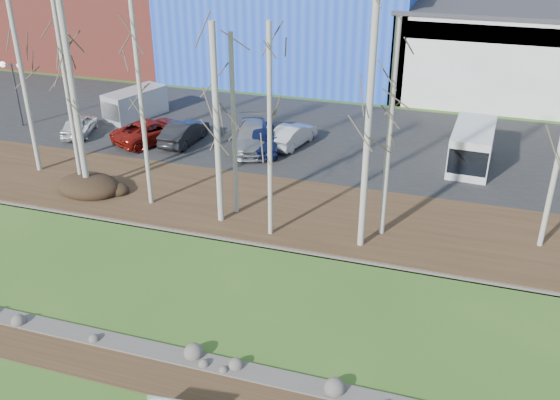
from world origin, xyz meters
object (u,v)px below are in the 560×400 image
(car_0, at_px, (79,125))
(van_grey, at_px, (133,104))
(car_1, at_px, (184,132))
(car_3, at_px, (252,136))
(car_4, at_px, (262,138))
(street_lamp, at_px, (13,76))
(van_white, at_px, (472,148))
(car_5, at_px, (293,135))
(car_2, at_px, (152,131))

(car_0, height_order, van_grey, van_grey)
(car_1, relative_size, van_grey, 0.90)
(car_3, height_order, car_4, car_3)
(street_lamp, distance_m, van_white, 28.94)
(car_3, distance_m, car_4, 0.72)
(street_lamp, bearing_deg, car_5, 2.25)
(car_0, height_order, car_5, car_5)
(van_white, bearing_deg, car_2, -171.39)
(van_grey, bearing_deg, car_3, 2.48)
(car_0, bearing_deg, car_5, 173.84)
(car_0, relative_size, car_1, 0.89)
(street_lamp, relative_size, car_4, 0.97)
(car_3, relative_size, car_4, 1.18)
(car_5, xyz_separation_m, van_white, (10.54, -0.07, 0.47))
(car_0, xyz_separation_m, car_3, (11.39, 1.13, 0.11))
(car_2, height_order, car_5, car_2)
(car_1, distance_m, car_3, 4.32)
(car_0, height_order, car_3, car_3)
(car_0, bearing_deg, car_3, 169.75)
(car_3, bearing_deg, car_0, 167.07)
(car_1, xyz_separation_m, car_5, (6.49, 1.69, -0.04))
(street_lamp, relative_size, van_white, 0.81)
(car_3, distance_m, van_white, 12.80)
(car_0, bearing_deg, van_grey, -129.08)
(van_grey, bearing_deg, van_white, 14.45)
(car_1, height_order, van_grey, van_grey)
(car_0, relative_size, van_white, 0.72)
(car_0, xyz_separation_m, car_5, (13.59, 2.34, 0.01))
(street_lamp, xyz_separation_m, car_2, (9.72, 0.06, -2.66))
(van_white, relative_size, van_grey, 1.11)
(street_lamp, distance_m, car_0, 5.39)
(street_lamp, height_order, car_3, street_lamp)
(car_1, xyz_separation_m, van_grey, (-5.40, 3.30, 0.26))
(car_3, bearing_deg, van_white, -13.49)
(van_white, bearing_deg, car_3, -172.15)
(car_2, bearing_deg, van_grey, -20.33)
(car_0, xyz_separation_m, van_grey, (1.69, 3.96, 0.31))
(car_2, height_order, car_4, car_4)
(car_2, xyz_separation_m, van_grey, (-3.37, 3.65, 0.26))
(car_2, height_order, van_white, van_white)
(car_3, relative_size, van_grey, 1.10)
(street_lamp, distance_m, car_3, 16.27)
(car_0, bearing_deg, van_white, 169.45)
(car_2, bearing_deg, car_5, -139.65)
(car_4, distance_m, van_white, 12.11)
(car_0, distance_m, van_grey, 4.32)
(car_3, height_order, van_grey, van_grey)
(van_grey, bearing_deg, car_1, -12.71)
(street_lamp, height_order, van_grey, street_lamp)
(car_4, bearing_deg, van_white, -13.81)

